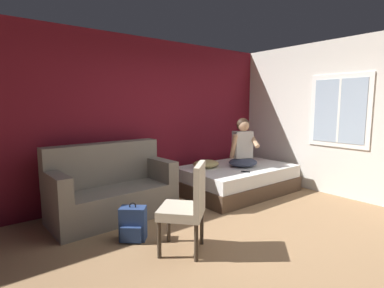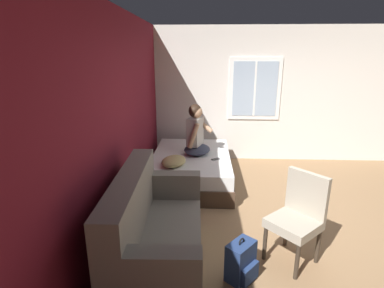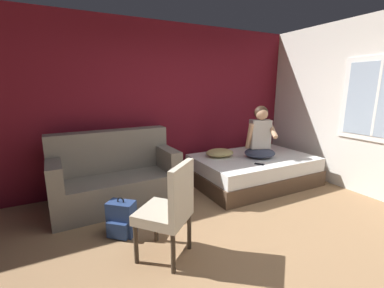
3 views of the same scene
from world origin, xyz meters
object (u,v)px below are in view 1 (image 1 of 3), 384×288
couch (111,189)px  backpack (133,224)px  person_seated (243,147)px  bed (237,179)px  side_chair (188,204)px  cell_phone (246,172)px  throw_pillow (206,164)px

couch → backpack: couch is taller
couch → person_seated: size_ratio=1.97×
couch → person_seated: 2.42m
person_seated → backpack: person_seated is taller
bed → person_seated: size_ratio=2.33×
side_chair → cell_phone: side_chair is taller
couch → cell_phone: couch is taller
backpack → throw_pillow: (1.88, 0.86, 0.36)m
side_chair → throw_pillow: side_chair is taller
side_chair → bed: bearing=30.8°
side_chair → couch: bearing=98.7°
person_seated → couch: bearing=171.6°
side_chair → cell_phone: bearing=24.0°
throw_pillow → bed: bearing=-24.8°
bed → cell_phone: cell_phone is taller
bed → backpack: bed is taller
person_seated → backpack: size_ratio=1.91×
backpack → side_chair: bearing=-60.7°
person_seated → cell_phone: size_ratio=6.08×
cell_phone → side_chair: bearing=-9.4°
person_seated → side_chair: bearing=-151.5°
bed → couch: (-2.30, 0.27, 0.16)m
person_seated → cell_phone: 0.56m
person_seated → throw_pillow: 0.73m
side_chair → cell_phone: size_ratio=6.81×
throw_pillow → backpack: bearing=-155.3°
couch → backpack: 0.91m
backpack → throw_pillow: bearing=24.7°
couch → backpack: (-0.12, -0.88, -0.20)m
bed → side_chair: (-2.07, -1.23, 0.30)m
bed → cell_phone: 0.54m
bed → backpack: bearing=-165.7°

